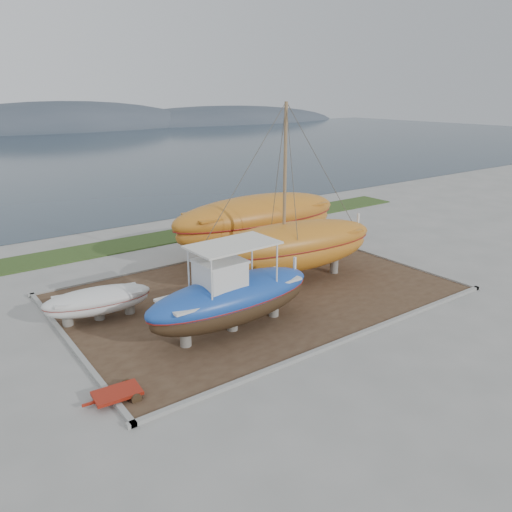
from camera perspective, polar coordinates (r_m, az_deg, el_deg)
ground at (r=21.84m, az=6.51°, el=-7.47°), size 140.00×140.00×0.00m
dirt_patch at (r=24.64m, az=0.22°, el=-4.17°), size 18.00×12.00×0.06m
curb_frame at (r=24.62m, az=0.22°, el=-4.08°), size 18.60×12.60×0.15m
grass_strip at (r=34.07m, az=-11.33°, el=1.92°), size 44.00×3.00×0.08m
blue_caique at (r=20.15m, az=-2.78°, el=-3.70°), size 7.76×2.64×3.71m
white_dinghy at (r=22.58m, az=-17.57°, el=-5.29°), size 4.75×2.34×1.37m
orange_sailboat at (r=24.75m, az=4.24°, el=6.80°), size 9.85×4.06×8.95m
orange_bare_hull at (r=29.38m, az=0.18°, el=3.33°), size 11.07×3.74×3.59m
red_trailer at (r=17.23m, az=-15.57°, el=-15.14°), size 2.30×1.27×0.32m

